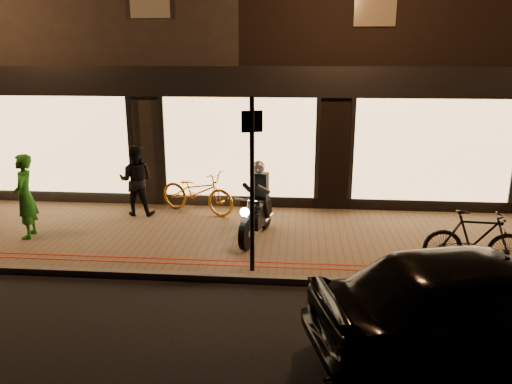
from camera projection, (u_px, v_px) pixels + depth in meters
ground at (212, 282)px, 8.54m from camera, size 90.00×90.00×0.00m
sidewalk at (229, 237)px, 10.44m from camera, size 50.00×4.00×0.12m
kerb_stone at (213, 277)px, 8.57m from camera, size 50.00×0.14×0.12m
red_kerb_lines at (217, 262)px, 9.04m from camera, size 50.00×0.26×0.01m
building_row at (257, 38)px, 16.03m from camera, size 48.00×10.11×8.50m
motorcycle at (257, 209)px, 10.13m from camera, size 0.72×1.92×1.59m
sign_post at (252, 177)px, 8.27m from camera, size 0.34×0.14×3.00m
bicycle_gold at (197, 192)px, 11.76m from camera, size 2.08×1.38×1.03m
bicycle_dark at (475, 240)px, 8.69m from camera, size 1.78×0.63×1.05m
person_green at (25, 196)px, 10.10m from camera, size 0.55×0.71×1.73m
person_dark at (136, 180)px, 11.54m from camera, size 0.82×0.65×1.65m
parked_car at (485, 305)px, 6.22m from camera, size 4.72×2.88×1.50m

